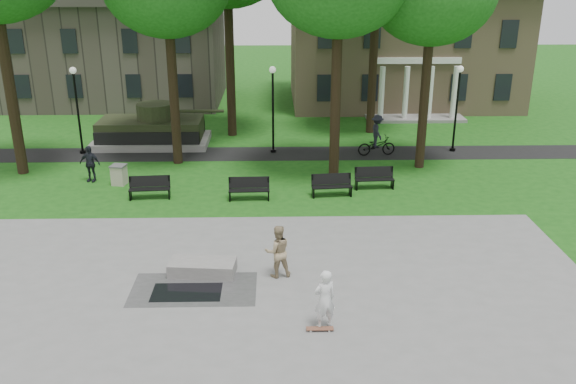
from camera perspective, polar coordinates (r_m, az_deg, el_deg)
name	(u,v)px	position (r m, az deg, el deg)	size (l,w,h in m)	color
ground	(260,249)	(22.38, -2.67, -5.39)	(120.00, 120.00, 0.00)	#164B11
plaza	(256,325)	(18.01, -3.01, -12.32)	(22.00, 16.00, 0.02)	gray
footpath	(264,154)	(33.58, -2.24, 3.60)	(44.00, 2.60, 0.01)	black
building_right	(400,42)	(47.38, 10.48, 13.62)	(17.00, 12.00, 8.60)	#9E8460
building_left	(119,52)	(48.44, -15.49, 12.49)	(15.00, 10.00, 7.20)	#4C443D
lamp_left	(77,103)	(34.81, -19.15, 7.84)	(0.36, 0.36, 4.73)	black
lamp_mid	(273,102)	(33.17, -1.42, 8.37)	(0.36, 0.36, 4.73)	black
lamp_right	(457,102)	(34.62, 15.54, 8.15)	(0.36, 0.36, 4.73)	black
tank_monument	(152,130)	(35.96, -12.60, 5.68)	(7.45, 3.40, 2.40)	gray
puddle	(187,292)	(19.82, -9.46, -9.24)	(2.20, 1.20, 0.00)	black
concrete_block	(203,267)	(20.77, -8.00, -6.99)	(2.20, 1.00, 0.45)	gray
skateboard	(320,329)	(17.74, 3.00, -12.71)	(0.78, 0.20, 0.07)	brown
skateboarder	(325,299)	(17.44, 3.44, -9.99)	(0.66, 0.43, 1.82)	silver
friend_watching	(278,251)	(20.12, -0.97, -5.56)	(0.88, 0.69, 1.81)	#9E8966
pedestrian_walker	(90,164)	(30.48, -18.05, 2.54)	(1.03, 0.43, 1.76)	black
cyclist	(377,139)	(33.40, 8.31, 4.94)	(2.12, 1.23, 2.24)	black
park_bench_0	(150,187)	(27.67, -12.80, 0.47)	(1.83, 0.65, 1.00)	black
park_bench_1	(249,188)	(26.89, -3.66, 0.37)	(1.81, 0.57, 1.00)	black
park_bench_2	(332,185)	(27.33, 4.12, 0.70)	(1.84, 0.70, 1.00)	black
park_bench_3	(374,177)	(28.48, 8.08, 1.37)	(1.82, 0.61, 1.00)	black
trash_bin	(119,175)	(29.77, -15.53, 1.58)	(0.78, 0.78, 0.96)	#B7B097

